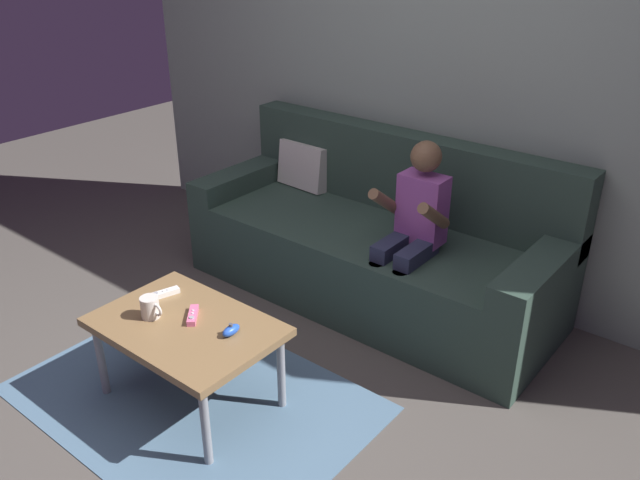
% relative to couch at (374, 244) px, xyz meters
% --- Properties ---
extents(ground_plane, '(8.96, 8.96, 0.00)m').
position_rel_couch_xyz_m(ground_plane, '(0.13, -1.47, -0.31)').
color(ground_plane, '#4C4742').
extents(wall_back, '(4.48, 0.05, 2.50)m').
position_rel_couch_xyz_m(wall_back, '(0.13, 0.39, 0.94)').
color(wall_back, gray).
rests_on(wall_back, ground).
extents(couch, '(2.07, 0.80, 0.89)m').
position_rel_couch_xyz_m(couch, '(0.00, 0.00, 0.00)').
color(couch, '#2D4238').
rests_on(couch, ground).
extents(person_seated_on_couch, '(0.33, 0.40, 1.00)m').
position_rel_couch_xyz_m(person_seated_on_couch, '(0.34, -0.19, 0.27)').
color(person_seated_on_couch, '#282D47').
rests_on(person_seated_on_couch, ground).
extents(coffee_table, '(0.78, 0.54, 0.40)m').
position_rel_couch_xyz_m(coffee_table, '(-0.09, -1.28, 0.06)').
color(coffee_table, brown).
rests_on(coffee_table, ground).
extents(area_rug, '(1.55, 1.08, 0.01)m').
position_rel_couch_xyz_m(area_rug, '(-0.09, -1.28, -0.30)').
color(area_rug, slate).
rests_on(area_rug, ground).
extents(game_remote_pink_near_edge, '(0.12, 0.13, 0.03)m').
position_rel_couch_xyz_m(game_remote_pink_near_edge, '(-0.10, -1.23, 0.11)').
color(game_remote_pink_near_edge, pink).
rests_on(game_remote_pink_near_edge, coffee_table).
extents(nunchuk_blue, '(0.05, 0.09, 0.05)m').
position_rel_couch_xyz_m(nunchuk_blue, '(0.12, -1.21, 0.12)').
color(nunchuk_blue, blue).
rests_on(nunchuk_blue, coffee_table).
extents(game_remote_white_far_corner, '(0.08, 0.14, 0.03)m').
position_rel_couch_xyz_m(game_remote_white_far_corner, '(-0.34, -1.19, 0.11)').
color(game_remote_white_far_corner, white).
rests_on(game_remote_white_far_corner, coffee_table).
extents(coffee_mug, '(0.12, 0.08, 0.09)m').
position_rel_couch_xyz_m(coffee_mug, '(-0.25, -1.34, 0.15)').
color(coffee_mug, silver).
rests_on(coffee_mug, coffee_table).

